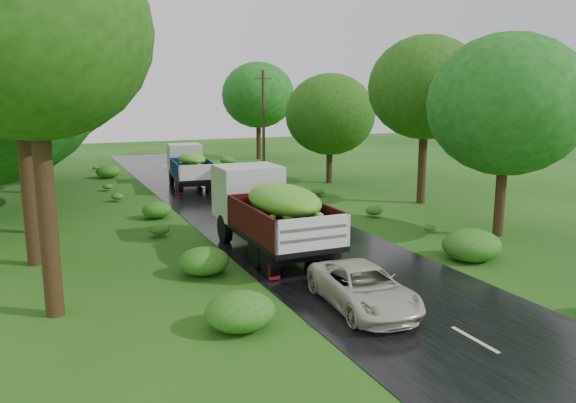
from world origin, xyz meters
TOP-DOWN VIEW (x-y plane):
  - ground at (0.00, 0.00)m, footprint 120.00×120.00m
  - road at (0.00, 5.00)m, footprint 6.50×80.00m
  - road_lines at (0.00, 6.00)m, footprint 0.12×69.60m
  - truck_near at (-1.68, 9.22)m, footprint 2.60×7.15m
  - truck_far at (-0.69, 24.95)m, footprint 2.72×6.25m
  - car at (-1.40, 2.86)m, footprint 2.29×4.35m
  - utility_pole at (4.70, 25.70)m, footprint 1.29×0.21m
  - trees_left at (-10.17, 23.46)m, footprint 7.16×33.60m
  - trees_right at (8.59, 20.60)m, footprint 4.93×33.21m
  - shrubs at (0.00, 14.00)m, footprint 11.90×44.00m

SIDE VIEW (x-z plane):
  - ground at x=0.00m, z-range 0.00..0.00m
  - road at x=0.00m, z-range 0.00..0.02m
  - road_lines at x=0.00m, z-range 0.02..0.02m
  - shrubs at x=0.00m, z-range 0.00..0.70m
  - car at x=-1.40m, z-range 0.02..1.19m
  - truck_far at x=-0.69m, z-range 0.17..2.72m
  - truck_near at x=-1.68m, z-range 0.20..3.19m
  - utility_pole at x=4.70m, z-range 0.11..7.46m
  - trees_right at x=8.59m, z-range 1.52..9.23m
  - trees_left at x=-10.17m, z-range 2.10..11.95m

